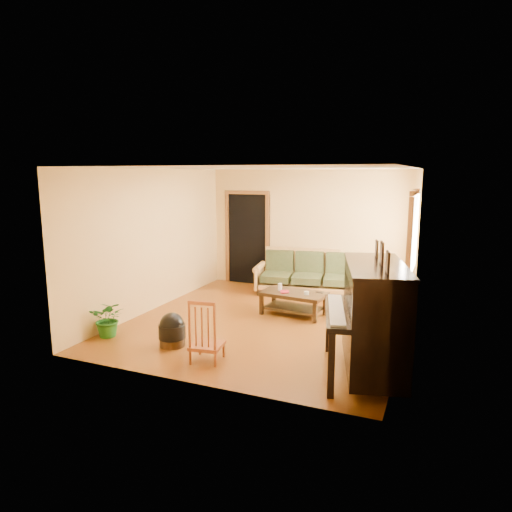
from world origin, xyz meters
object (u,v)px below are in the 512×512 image
at_px(coffee_table, 293,303).
at_px(armchair, 376,311).
at_px(piano, 374,320).
at_px(potted_plant, 109,318).
at_px(ceramic_crock, 400,295).
at_px(red_chair, 207,330).
at_px(sofa, 308,273).
at_px(footstool, 172,334).

relative_size(coffee_table, armchair, 1.45).
bearing_deg(piano, potted_plant, 167.87).
relative_size(piano, ceramic_crock, 6.80).
height_order(red_chair, ceramic_crock, red_chair).
relative_size(sofa, ceramic_crock, 9.08).
distance_m(sofa, piano, 3.92).
bearing_deg(coffee_table, footstool, -119.10).
xyz_separation_m(sofa, footstool, (-1.02, -3.59, -0.27)).
height_order(piano, potted_plant, piano).
height_order(footstool, red_chair, red_chair).
distance_m(ceramic_crock, potted_plant, 5.57).
xyz_separation_m(coffee_table, footstool, (-1.18, -2.12, -0.02)).
bearing_deg(ceramic_crock, potted_plant, -135.76).
distance_m(armchair, footstool, 3.16).
bearing_deg(armchair, red_chair, -133.92).
relative_size(armchair, potted_plant, 1.36).
distance_m(piano, red_chair, 2.19).
distance_m(armchair, red_chair, 2.74).
bearing_deg(coffee_table, sofa, 96.29).
bearing_deg(potted_plant, armchair, 23.52).
height_order(footstool, potted_plant, potted_plant).
bearing_deg(sofa, piano, -71.42).
bearing_deg(piano, footstool, 168.08).
distance_m(coffee_table, armchair, 1.61).
bearing_deg(armchair, piano, -81.63).
relative_size(sofa, piano, 1.34).
height_order(coffee_table, piano, piano).
bearing_deg(ceramic_crock, armchair, -94.10).
bearing_deg(ceramic_crock, red_chair, -117.27).
height_order(piano, footstool, piano).
bearing_deg(sofa, potted_plant, -130.16).
xyz_separation_m(footstool, potted_plant, (-1.13, -0.04, 0.10)).
height_order(armchair, potted_plant, armchair).
bearing_deg(footstool, piano, 2.83).
distance_m(footstool, potted_plant, 1.13).
distance_m(sofa, ceramic_crock, 1.89).
height_order(footstool, ceramic_crock, footstool).
xyz_separation_m(sofa, piano, (1.85, -3.45, 0.25)).
xyz_separation_m(ceramic_crock, potted_plant, (-3.99, -3.88, 0.17)).
bearing_deg(armchair, coffee_table, 163.82).
relative_size(sofa, red_chair, 2.46).
xyz_separation_m(armchair, piano, (0.17, -1.48, 0.32)).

